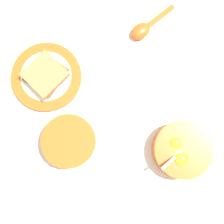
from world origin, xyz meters
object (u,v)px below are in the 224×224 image
object	(u,v)px
toast_plate	(47,77)
soup_spoon	(144,28)
egg_bowl	(182,150)
toast_sandwich	(45,74)
congee_bowl	(69,141)

from	to	relation	value
toast_plate	soup_spoon	distance (m)	0.33
egg_bowl	toast_plate	world-z (taller)	egg_bowl
toast_plate	toast_sandwich	world-z (taller)	toast_sandwich
egg_bowl	toast_sandwich	distance (m)	0.44
toast_plate	soup_spoon	world-z (taller)	soup_spoon
congee_bowl	toast_plate	bearing A→B (deg)	-88.07
toast_plate	toast_sandwich	xyz separation A→B (m)	(-0.00, 0.00, 0.02)
egg_bowl	soup_spoon	world-z (taller)	egg_bowl
egg_bowl	congee_bowl	bearing A→B (deg)	-23.81
congee_bowl	toast_sandwich	bearing A→B (deg)	-88.80
egg_bowl	congee_bowl	world-z (taller)	egg_bowl
egg_bowl	soup_spoon	size ratio (longest dim) A/B	0.98
toast_sandwich	toast_plate	bearing A→B (deg)	-6.09
egg_bowl	toast_sandwich	xyz separation A→B (m)	(0.29, -0.33, 0.00)
soup_spoon	congee_bowl	world-z (taller)	congee_bowl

